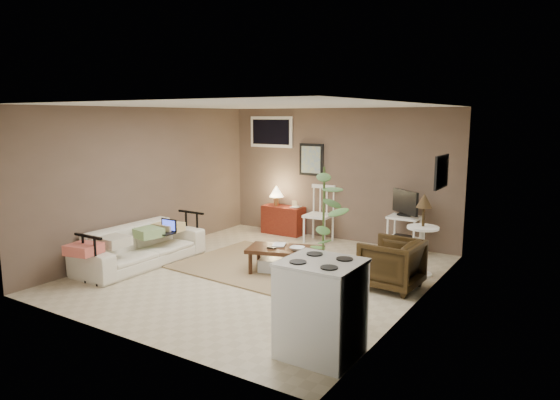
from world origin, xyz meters
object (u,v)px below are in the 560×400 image
Objects in this scene: sofa at (141,239)px; tv_stand at (404,221)px; spindle_chair at (319,216)px; stove at (321,308)px; potted_plant at (323,238)px; armchair at (392,261)px; red_console at (283,217)px; coffee_table at (285,258)px; side_table at (423,225)px.

tv_stand is at bearing -49.41° from sofa.
spindle_chair reaches higher than stove.
potted_plant is at bearing -61.33° from spindle_chair.
stove is at bearing 5.61° from armchair.
tv_stand reaches higher than spindle_chair.
red_console is 4.15m from potted_plant.
sofa is 4.21m from tv_stand.
potted_plant is at bearing -43.14° from coffee_table.
armchair is (1.51, 0.24, 0.14)m from coffee_table.
stove is at bearing -82.68° from tv_stand.
spindle_chair reaches higher than coffee_table.
potted_plant is at bearing -88.22° from tv_stand.
coffee_table is 2.52m from stove.
coffee_table is at bearing -119.85° from tv_stand.
coffee_table is at bearing -149.85° from side_table.
red_console is 1.00× the size of stove.
stove is (1.60, -1.93, 0.24)m from coffee_table.
tv_stand is 3.89m from stove.
armchair is (3.60, 1.05, -0.04)m from sofa.
coffee_table is 1.27× the size of stove.
sofa is 3.00m from red_console.
coffee_table is at bearing -77.70° from armchair.
sofa is at bearing 163.10° from stove.
spindle_chair is 2.38m from side_table.
tv_stand is at bearing -163.22° from armchair.
potted_plant is (-0.31, -1.37, 0.56)m from armchair.
side_table is at bearing 88.25° from stove.
stove is at bearing -61.78° from spindle_chair.
armchair is at bearing -40.49° from spindle_chair.
stove is (0.09, -2.17, 0.10)m from armchair.
sofa is 3.86m from stove.
potted_plant reaches higher than coffee_table.
spindle_chair is 3.52m from potted_plant.
coffee_table is 1.27× the size of red_console.
sofa is 3.75m from armchair.
tv_stand is 1.47× the size of armchair.
spindle_chair reaches higher than sofa.
tv_stand is at bearing -0.29° from spindle_chair.
spindle_chair is (-0.47, 1.94, 0.25)m from coffee_table.
coffee_table is 2.01m from spindle_chair.
side_table is at bearing 30.15° from coffee_table.
armchair is at bearing -32.91° from red_console.
tv_stand is 1.14× the size of stove.
tv_stand reaches higher than coffee_table.
potted_plant is at bearing -51.60° from red_console.
potted_plant is 1.85× the size of stove.
side_table reaches higher than spindle_chair.
spindle_chair is 2.61m from armchair.
red_console is 0.88× the size of tv_stand.
side_table is 2.92m from stove.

